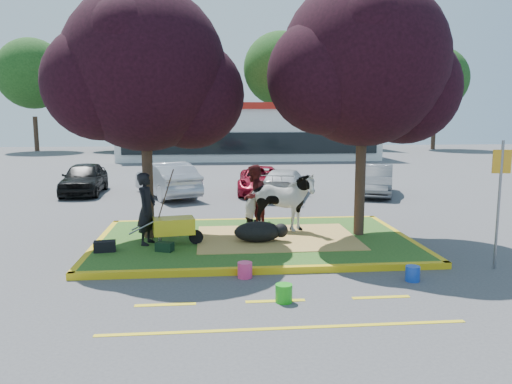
{
  "coord_description": "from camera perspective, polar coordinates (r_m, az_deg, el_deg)",
  "views": [
    {
      "loc": [
        -1.18,
        -12.89,
        3.36
      ],
      "look_at": [
        0.09,
        0.5,
        1.32
      ],
      "focal_mm": 35.0,
      "sensor_mm": 36.0,
      "label": 1
    }
  ],
  "objects": [
    {
      "name": "ground",
      "position": [
        13.37,
        -0.17,
        -5.93
      ],
      "size": [
        90.0,
        90.0,
        0.0
      ],
      "primitive_type": "plane",
      "color": "#424244",
      "rests_on": "ground"
    },
    {
      "name": "median_island",
      "position": [
        13.35,
        -0.17,
        -5.62
      ],
      "size": [
        8.0,
        5.0,
        0.15
      ],
      "primitive_type": "cube",
      "color": "#235119",
      "rests_on": "ground"
    },
    {
      "name": "curb_near",
      "position": [
        10.88,
        1.08,
        -8.95
      ],
      "size": [
        8.3,
        0.16,
        0.15
      ],
      "primitive_type": "cube",
      "color": "gold",
      "rests_on": "ground"
    },
    {
      "name": "curb_far",
      "position": [
        15.86,
        -1.03,
        -3.33
      ],
      "size": [
        8.3,
        0.16,
        0.15
      ],
      "primitive_type": "cube",
      "color": "gold",
      "rests_on": "ground"
    },
    {
      "name": "curb_left",
      "position": [
        13.61,
        -17.63,
        -5.75
      ],
      "size": [
        0.16,
        5.3,
        0.15
      ],
      "primitive_type": "cube",
      "color": "gold",
      "rests_on": "ground"
    },
    {
      "name": "curb_right",
      "position": [
        14.3,
        16.39,
        -5.01
      ],
      "size": [
        0.16,
        5.3,
        0.15
      ],
      "primitive_type": "cube",
      "color": "gold",
      "rests_on": "ground"
    },
    {
      "name": "straw_bedding",
      "position": [
        13.4,
        2.39,
        -5.22
      ],
      "size": [
        4.2,
        3.0,
        0.01
      ],
      "primitive_type": "cube",
      "color": "tan",
      "rests_on": "median_island"
    },
    {
      "name": "tree_purple_left",
      "position": [
        13.4,
        -12.56,
        12.7
      ],
      "size": [
        5.06,
        4.2,
        6.51
      ],
      "color": "black",
      "rests_on": "median_island"
    },
    {
      "name": "tree_purple_right",
      "position": [
        13.75,
        12.31,
        13.44
      ],
      "size": [
        5.3,
        4.4,
        6.82
      ],
      "color": "black",
      "rests_on": "median_island"
    },
    {
      "name": "fire_lane_stripe_a",
      "position": [
        9.35,
        -10.32,
        -12.56
      ],
      "size": [
        1.1,
        0.12,
        0.01
      ],
      "primitive_type": "cube",
      "color": "yellow",
      "rests_on": "ground"
    },
    {
      "name": "fire_lane_stripe_b",
      "position": [
        9.39,
        2.22,
        -12.33
      ],
      "size": [
        1.1,
        0.12,
        0.01
      ],
      "primitive_type": "cube",
      "color": "yellow",
      "rests_on": "ground"
    },
    {
      "name": "fire_lane_stripe_c",
      "position": [
        9.84,
        14.09,
        -11.59
      ],
      "size": [
        1.1,
        0.12,
        0.01
      ],
      "primitive_type": "cube",
      "color": "yellow",
      "rests_on": "ground"
    },
    {
      "name": "fire_lane_long",
      "position": [
        8.29,
        3.36,
        -15.28
      ],
      "size": [
        6.0,
        0.1,
        0.01
      ],
      "primitive_type": "cube",
      "color": "yellow",
      "rests_on": "ground"
    },
    {
      "name": "retail_building",
      "position": [
        41.01,
        -0.97,
        7.08
      ],
      "size": [
        20.4,
        8.4,
        4.4
      ],
      "color": "silver",
      "rests_on": "ground"
    },
    {
      "name": "treeline",
      "position": [
        50.74,
        -2.75,
        13.56
      ],
      "size": [
        46.58,
        7.8,
        14.63
      ],
      "color": "black",
      "rests_on": "ground"
    },
    {
      "name": "cow",
      "position": [
        13.93,
        2.66,
        -1.19
      ],
      "size": [
        2.14,
        1.32,
        1.68
      ],
      "primitive_type": "imported",
      "rotation": [
        0.0,
        0.0,
        1.35
      ],
      "color": "white",
      "rests_on": "median_island"
    },
    {
      "name": "calf",
      "position": [
        12.9,
        0.22,
        -4.57
      ],
      "size": [
        1.38,
        1.04,
        0.53
      ],
      "primitive_type": "ellipsoid",
      "rotation": [
        0.0,
        0.0,
        0.31
      ],
      "color": "black",
      "rests_on": "median_island"
    },
    {
      "name": "handler",
      "position": [
        12.86,
        -12.4,
        -1.87
      ],
      "size": [
        0.6,
        0.76,
        1.82
      ],
      "primitive_type": "imported",
      "rotation": [
        0.0,
        0.0,
        1.3
      ],
      "color": "black",
      "rests_on": "median_island"
    },
    {
      "name": "visitor_a",
      "position": [
        14.38,
        -0.25,
        -0.53
      ],
      "size": [
        1.0,
        1.1,
        1.84
      ],
      "primitive_type": "imported",
      "rotation": [
        0.0,
        0.0,
        -1.99
      ],
      "color": "#491416",
      "rests_on": "median_island"
    },
    {
      "name": "visitor_b",
      "position": [
        15.29,
        0.33,
        -1.26
      ],
      "size": [
        0.59,
        0.74,
        1.17
      ],
      "primitive_type": "imported",
      "rotation": [
        0.0,
        0.0,
        -2.08
      ],
      "color": "black",
      "rests_on": "median_island"
    },
    {
      "name": "wheelbarrow",
      "position": [
        12.76,
        -9.32,
        -3.88
      ],
      "size": [
        1.82,
        0.77,
        0.69
      ],
      "rotation": [
        0.0,
        0.0,
        0.17
      ],
      "color": "black",
      "rests_on": "median_island"
    },
    {
      "name": "gear_bag_dark",
      "position": [
        12.56,
        -16.9,
        -5.96
      ],
      "size": [
        0.54,
        0.35,
        0.26
      ],
      "primitive_type": "cube",
      "rotation": [
        0.0,
        0.0,
        0.15
      ],
      "color": "black",
      "rests_on": "median_island"
    },
    {
      "name": "gear_bag_green",
      "position": [
        12.27,
        -10.4,
        -6.17
      ],
      "size": [
        0.47,
        0.38,
        0.22
      ],
      "primitive_type": "cube",
      "rotation": [
        0.0,
        0.0,
        -0.38
      ],
      "color": "black",
      "rests_on": "median_island"
    },
    {
      "name": "sign_post",
      "position": [
        12.08,
        26.09,
        0.28
      ],
      "size": [
        0.4,
        0.08,
        2.85
      ],
      "rotation": [
        0.0,
        0.0,
        -0.13
      ],
      "color": "slate",
      "rests_on": "ground"
    },
    {
      "name": "bucket_green",
      "position": [
        9.29,
        3.2,
        -11.48
      ],
      "size": [
        0.33,
        0.33,
        0.34
      ],
      "primitive_type": "cylinder",
      "rotation": [
        0.0,
        0.0,
        0.06
      ],
      "color": "#1EA619",
      "rests_on": "ground"
    },
    {
      "name": "bucket_pink",
      "position": [
        10.61,
        -1.27,
        -8.91
      ],
      "size": [
        0.31,
        0.31,
        0.33
      ],
      "primitive_type": "cylinder",
      "rotation": [
        0.0,
        0.0,
        0.01
      ],
      "color": "#FB3778",
      "rests_on": "ground"
    },
    {
      "name": "bucket_blue",
      "position": [
        10.89,
        17.46,
        -8.89
      ],
      "size": [
        0.33,
        0.33,
        0.32
      ],
      "primitive_type": "cylinder",
      "rotation": [
        0.0,
        0.0,
        -0.11
      ],
      "color": "#1641B5",
      "rests_on": "ground"
    },
    {
      "name": "car_black",
      "position": [
        23.06,
        -19.05,
        1.5
      ],
      "size": [
        1.79,
        4.12,
        1.38
      ],
      "primitive_type": "imported",
      "rotation": [
        0.0,
        0.0,
        0.04
      ],
      "color": "black",
      "rests_on": "ground"
    },
    {
      "name": "car_silver",
      "position": [
        21.37,
        -10.15,
        1.43
      ],
      "size": [
        3.18,
        4.69,
        1.46
      ],
      "primitive_type": "imported",
      "rotation": [
        0.0,
        0.0,
        3.55
      ],
      "color": "#A8AAB0",
      "rests_on": "ground"
    },
    {
      "name": "car_red",
      "position": [
        21.92,
        0.58,
        1.37
      ],
      "size": [
        2.39,
        4.43,
        1.18
      ],
      "primitive_type": "imported",
      "rotation": [
        0.0,
        0.0,
        -0.1
      ],
      "color": "maroon",
      "rests_on": "ground"
    },
    {
      "name": "car_white",
      "position": [
        21.12,
        3.31,
        1.07
      ],
      "size": [
        2.83,
        4.37,
        1.18
      ],
      "primitive_type": "imported",
      "rotation": [
        0.0,
        0.0,
        2.82
      ],
      "color": "silver",
      "rests_on": "ground"
    },
    {
      "name": "car_grey",
      "position": [
        22.09,
        13.53,
        1.33
      ],
      "size": [
        2.65,
        4.16,
        1.3
      ],
      "primitive_type": "imported",
      "rotation": [
        0.0,
        0.0,
        -0.35
      ],
      "color": "#595C60",
      "rests_on": "ground"
    }
  ]
}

